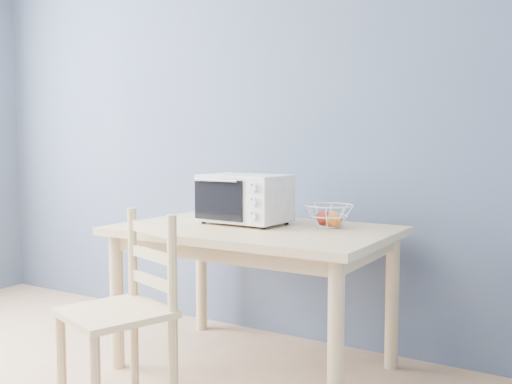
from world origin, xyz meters
The scene contains 4 objects.
dining_table centered at (0.65, 1.70, 0.65)m, with size 1.40×0.90×0.75m.
toaster_oven centered at (0.53, 1.77, 0.89)m, with size 0.47×0.35×0.27m.
fruit_basket centered at (0.99, 1.89, 0.81)m, with size 0.32×0.32×0.12m.
dining_chair centered at (0.44, 0.97, 0.43)m, with size 0.52×0.52×0.88m.
Camera 1 is at (2.18, -0.80, 1.17)m, focal length 40.00 mm.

